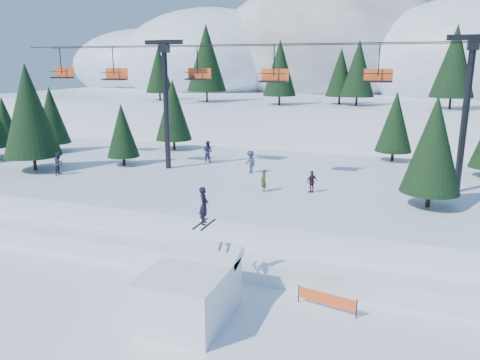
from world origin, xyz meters
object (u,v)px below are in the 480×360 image
(banner_near, at_px, (327,299))
(chairlift, at_px, (282,87))
(jump_kicker, at_px, (190,291))
(banner_far, at_px, (414,293))

(banner_near, bearing_deg, chairlift, 112.68)
(jump_kicker, relative_size, chairlift, 0.12)
(jump_kicker, xyz_separation_m, banner_near, (5.62, 2.65, -0.74))
(banner_far, bearing_deg, chairlift, 128.21)
(jump_kicker, height_order, banner_near, jump_kicker)
(banner_far, bearing_deg, banner_near, -152.72)
(jump_kicker, xyz_separation_m, chairlift, (-0.37, 16.98, 8.04))
(chairlift, relative_size, banner_far, 16.41)
(jump_kicker, distance_m, banner_far, 10.47)
(chairlift, xyz_separation_m, banner_near, (5.99, -14.33, -8.78))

